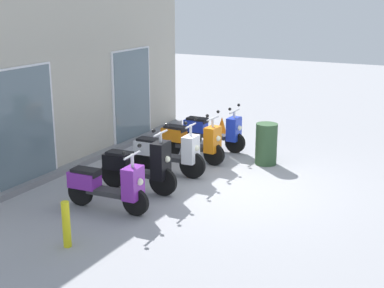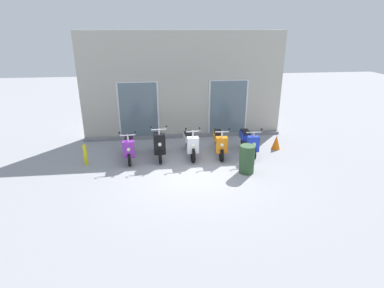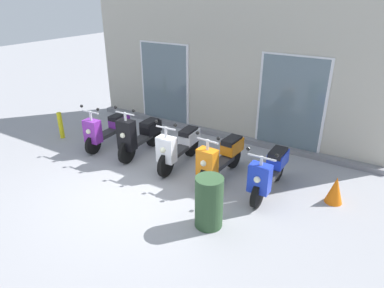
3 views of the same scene
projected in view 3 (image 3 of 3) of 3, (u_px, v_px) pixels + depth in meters
ground_plane at (143, 190)px, 6.74m from camera, size 40.00×40.00×0.00m
storefront_facade at (226, 59)px, 8.57m from camera, size 8.00×0.50×4.16m
scooter_purple at (107, 128)px, 8.47m from camera, size 0.56×1.57×1.18m
scooter_black at (139, 135)px, 7.97m from camera, size 0.56×1.59×1.31m
scooter_white at (179, 146)px, 7.49m from camera, size 0.52×1.65×1.21m
scooter_orange at (221, 157)px, 6.99m from camera, size 0.53×1.60×1.16m
scooter_blue at (269, 171)px, 6.48m from camera, size 0.58×1.60×1.11m
trash_bin at (209, 202)px, 5.57m from camera, size 0.46×0.46×0.90m
traffic_cone at (335, 190)px, 6.25m from camera, size 0.32×0.32×0.52m
curb_bollard at (61, 125)px, 8.96m from camera, size 0.12×0.12×0.70m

